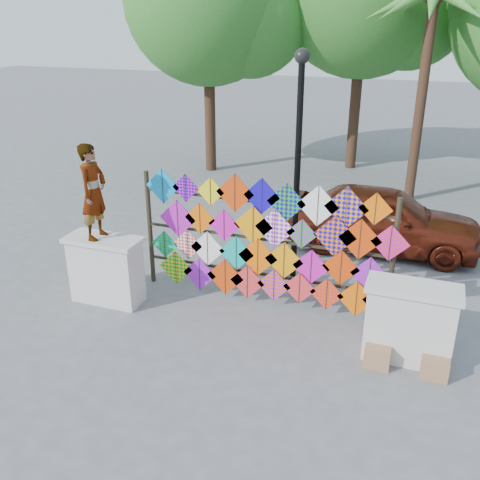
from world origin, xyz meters
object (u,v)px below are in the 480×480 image
(sedan, at_px, (383,218))
(lamppost, at_px, (298,147))
(kite_rack, at_px, (267,243))
(vendor_woman, at_px, (93,192))

(sedan, height_order, lamppost, lamppost)
(kite_rack, distance_m, sedan, 3.77)
(kite_rack, bearing_deg, sedan, 62.88)
(kite_rack, height_order, sedan, kite_rack)
(sedan, xyz_separation_m, lamppost, (-1.52, -2.05, 1.95))
(kite_rack, height_order, lamppost, lamppost)
(vendor_woman, bearing_deg, kite_rack, -73.72)
(vendor_woman, height_order, lamppost, lamppost)
(vendor_woman, xyz_separation_m, sedan, (4.61, 4.25, -1.40))
(kite_rack, distance_m, vendor_woman, 3.19)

